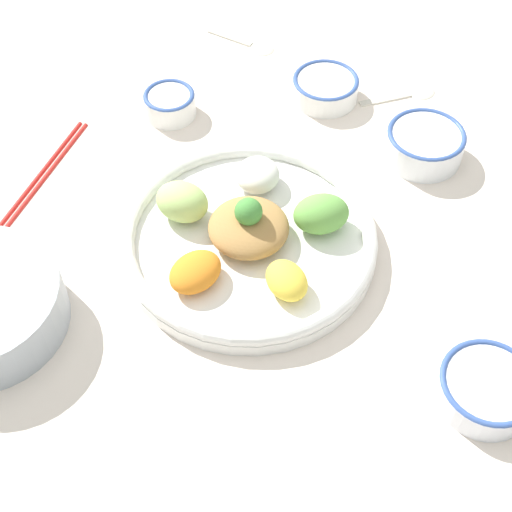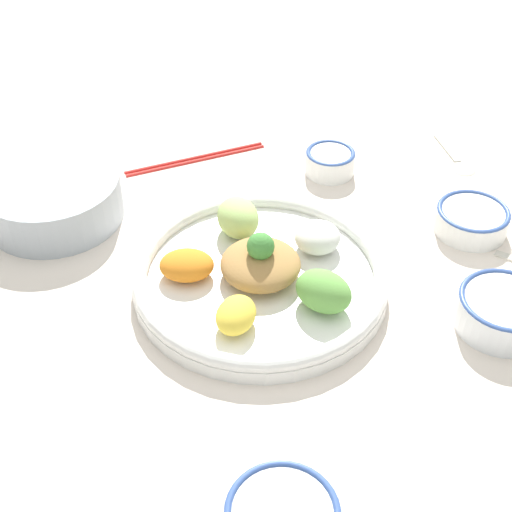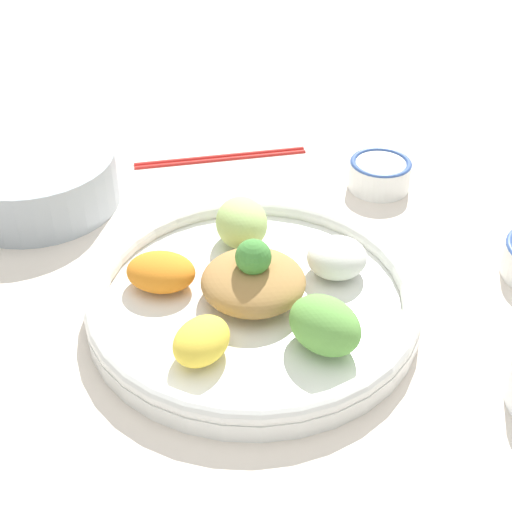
{
  "view_description": "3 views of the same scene",
  "coord_description": "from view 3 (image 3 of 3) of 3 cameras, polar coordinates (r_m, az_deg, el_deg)",
  "views": [
    {
      "loc": [
        -0.28,
        0.52,
        0.75
      ],
      "look_at": [
        -0.01,
        0.04,
        0.05
      ],
      "focal_mm": 50.0,
      "sensor_mm": 36.0,
      "label": 1
    },
    {
      "loc": [
        -0.66,
        0.16,
        0.66
      ],
      "look_at": [
        -0.02,
        0.01,
        0.1
      ],
      "focal_mm": 50.0,
      "sensor_mm": 36.0,
      "label": 2
    },
    {
      "loc": [
        -0.54,
        0.01,
        0.49
      ],
      "look_at": [
        -0.01,
        -0.01,
        0.1
      ],
      "focal_mm": 50.0,
      "sensor_mm": 36.0,
      "label": 3
    }
  ],
  "objects": [
    {
      "name": "rice_bowl_plain",
      "position": [
        0.95,
        9.87,
        6.58
      ],
      "size": [
        0.08,
        0.08,
        0.04
      ],
      "color": "white",
      "rests_on": "ground_plane"
    },
    {
      "name": "side_serving_bowl",
      "position": [
        0.94,
        -17.28,
        6.03
      ],
      "size": [
        0.2,
        0.2,
        0.07
      ],
      "color": "#A8B2BC",
      "rests_on": "ground_plane"
    },
    {
      "name": "ground_plane",
      "position": [
        0.73,
        -0.86,
        -5.83
      ],
      "size": [
        2.4,
        2.4,
        0.0
      ],
      "primitive_type": "plane",
      "color": "silver"
    },
    {
      "name": "chopsticks_pair_near",
      "position": [
        1.02,
        -2.83,
        7.96
      ],
      "size": [
        0.06,
        0.24,
        0.01
      ],
      "rotation": [
        0.0,
        0.0,
        4.87
      ],
      "color": "red",
      "rests_on": "ground_plane"
    },
    {
      "name": "salad_platter",
      "position": [
        0.73,
        -0.13,
        -3.04
      ],
      "size": [
        0.34,
        0.34,
        0.09
      ],
      "color": "white",
      "rests_on": "ground_plane"
    }
  ]
}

